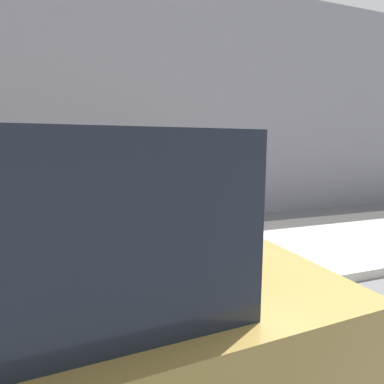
{
  "coord_description": "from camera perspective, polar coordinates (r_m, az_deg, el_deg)",
  "views": [
    {
      "loc": [
        -1.14,
        -2.06,
        1.78
      ],
      "look_at": [
        -0.07,
        1.1,
        1.28
      ],
      "focal_mm": 28.0,
      "sensor_mm": 36.0,
      "label": 1
    }
  ],
  "objects": [
    {
      "name": "parking_meter",
      "position": [
        3.4,
        0.0,
        -2.62
      ],
      "size": [
        0.2,
        0.14,
        1.47
      ],
      "color": "gray",
      "rests_on": "sidewalk"
    },
    {
      "name": "building_facade",
      "position": [
        7.24,
        -9.87,
        16.4
      ],
      "size": [
        24.0,
        0.3,
        5.56
      ],
      "color": "gray",
      "rests_on": "ground_plane"
    },
    {
      "name": "sidewalk",
      "position": [
        4.74,
        -3.57,
        -12.7
      ],
      "size": [
        24.0,
        2.8,
        0.13
      ],
      "color": "#BCB7AD",
      "rests_on": "ground_plane"
    },
    {
      "name": "ground_plane",
      "position": [
        2.95,
        9.27,
        -28.59
      ],
      "size": [
        60.0,
        60.0,
        0.0
      ],
      "primitive_type": "plane",
      "color": "slate"
    }
  ]
}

